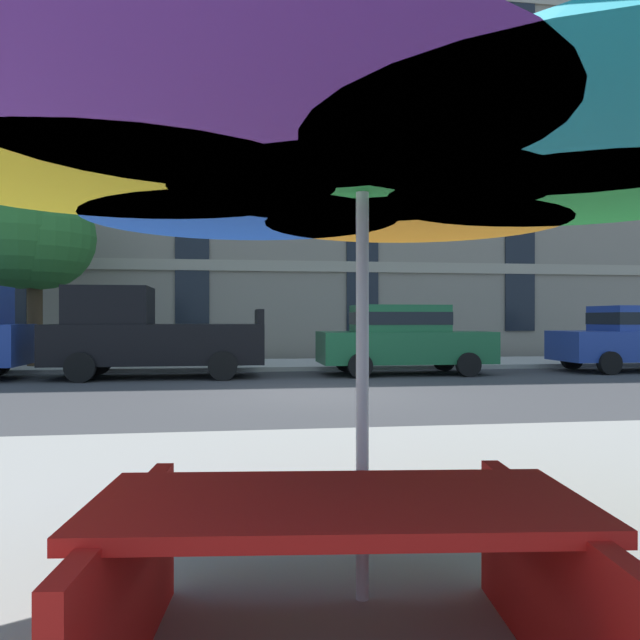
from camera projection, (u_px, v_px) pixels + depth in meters
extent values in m
plane|color=#38383A|center=(316.00, 393.00, 11.96)|extent=(120.00, 120.00, 0.00)
cube|color=gray|center=(570.00, 597.00, 3.06)|extent=(56.00, 9.00, 0.12)
cube|color=#B2ADA3|center=(285.00, 364.00, 18.69)|extent=(56.00, 3.60, 0.12)
cube|color=gray|center=(268.00, 129.00, 26.79)|extent=(45.58, 12.00, 19.20)
cube|color=#9E937F|center=(279.00, 266.00, 20.82)|extent=(44.67, 0.08, 0.36)
cube|color=#9E937F|center=(279.00, 170.00, 20.82)|extent=(44.67, 0.08, 0.36)
cube|color=#9E937F|center=(279.00, 74.00, 20.81)|extent=(44.67, 0.08, 0.36)
cube|color=black|center=(7.00, 46.00, 19.58)|extent=(1.10, 0.06, 18.00)
cube|color=black|center=(192.00, 57.00, 20.41)|extent=(1.10, 0.06, 18.00)
cube|color=black|center=(362.00, 67.00, 21.23)|extent=(1.10, 0.06, 18.00)
cube|color=black|center=(520.00, 77.00, 22.06)|extent=(1.10, 0.06, 18.00)
cube|color=black|center=(157.00, 344.00, 15.13)|extent=(5.10, 1.90, 0.96)
cube|color=black|center=(110.00, 305.00, 14.97)|extent=(1.90, 1.75, 0.90)
cube|color=black|center=(259.00, 317.00, 15.49)|extent=(0.16, 1.75, 0.36)
cylinder|color=black|center=(223.00, 360.00, 16.30)|extent=(0.68, 0.22, 0.68)
cylinder|color=black|center=(223.00, 366.00, 14.42)|extent=(0.68, 0.22, 0.68)
cylinder|color=black|center=(98.00, 362.00, 15.84)|extent=(0.68, 0.22, 0.68)
cylinder|color=black|center=(80.00, 367.00, 13.96)|extent=(0.68, 0.22, 0.68)
cube|color=#195933|center=(405.00, 347.00, 16.03)|extent=(4.40, 1.76, 0.80)
cube|color=#195933|center=(399.00, 318.00, 16.01)|extent=(2.30, 1.55, 0.68)
cube|color=black|center=(399.00, 318.00, 16.01)|extent=(2.32, 1.57, 0.32)
cylinder|color=black|center=(444.00, 360.00, 17.10)|extent=(0.60, 0.22, 0.60)
cylinder|color=black|center=(468.00, 365.00, 15.36)|extent=(0.60, 0.22, 0.60)
cylinder|color=black|center=(346.00, 361.00, 16.70)|extent=(0.60, 0.22, 0.60)
cylinder|color=black|center=(360.00, 366.00, 14.96)|extent=(0.60, 0.22, 0.60)
cube|color=navy|center=(636.00, 346.00, 16.97)|extent=(4.40, 1.76, 0.80)
cylinder|color=black|center=(609.00, 363.00, 15.90)|extent=(0.60, 0.22, 0.60)
cylinder|color=black|center=(572.00, 359.00, 17.65)|extent=(0.60, 0.22, 0.60)
cylinder|color=#4C3823|center=(35.00, 325.00, 17.40)|extent=(0.41, 0.41, 2.50)
sphere|color=#2D702D|center=(21.00, 231.00, 17.11)|extent=(3.18, 3.18, 3.18)
sphere|color=#2D702D|center=(41.00, 236.00, 17.29)|extent=(2.95, 2.95, 2.95)
sphere|color=#2D702D|center=(41.00, 235.00, 17.59)|extent=(2.30, 2.30, 2.30)
sphere|color=#2D702D|center=(35.00, 229.00, 17.40)|extent=(2.40, 2.40, 2.40)
cylinder|color=silver|center=(362.00, 358.00, 2.90)|extent=(0.06, 0.06, 2.49)
cone|color=green|center=(575.00, 150.00, 3.06)|extent=(1.87, 1.87, 0.48)
cone|color=orange|center=(415.00, 186.00, 3.89)|extent=(1.87, 1.87, 0.48)
cone|color=blue|center=(243.00, 181.00, 3.74)|extent=(1.87, 1.87, 0.48)
cone|color=yellow|center=(126.00, 131.00, 2.75)|extent=(1.87, 1.87, 0.48)
cone|color=#662D9E|center=(256.00, 49.00, 1.91)|extent=(1.87, 1.87, 0.48)
cone|color=#199EB2|center=(579.00, 69.00, 2.07)|extent=(1.87, 1.87, 0.48)
cone|color=green|center=(362.00, 133.00, 2.90)|extent=(1.79, 1.79, 0.56)
cube|color=red|center=(339.00, 505.00, 2.29)|extent=(1.88, 0.99, 0.06)
cube|color=red|center=(330.00, 530.00, 2.91)|extent=(1.82, 0.47, 0.05)
cube|color=red|center=(548.00, 602.00, 2.32)|extent=(0.23, 1.40, 0.74)
cube|color=red|center=(125.00, 609.00, 2.26)|extent=(0.23, 1.40, 0.74)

